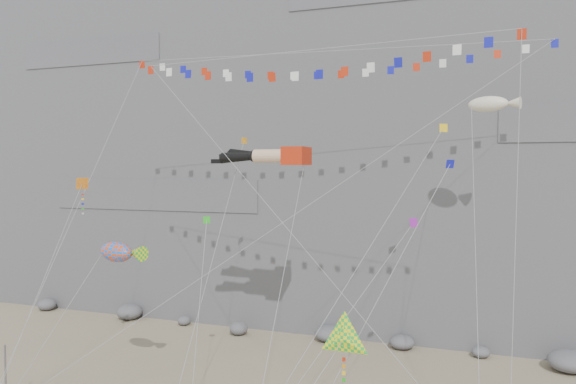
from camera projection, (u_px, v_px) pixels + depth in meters
The scene contains 15 objects.
cliff at pixel (368, 71), 60.16m from camera, with size 80.00×28.00×50.00m, color slate.
talus_boulders at pixel (330, 334), 47.14m from camera, with size 60.00×3.00×1.20m, color slate, non-canonical shape.
anchor_pole_left at pixel (6, 377), 33.71m from camera, with size 0.12×0.12×3.96m, color slate.
legs_kite at pixel (270, 156), 37.26m from camera, with size 8.57×16.19×21.62m.
flag_banner_upper at pixel (329, 52), 39.75m from camera, with size 30.62×17.00×31.84m.
flag_banner_lower at pixel (307, 51), 33.15m from camera, with size 23.38×6.81×24.85m.
harlequin_kite at pixel (82, 185), 37.14m from camera, with size 1.98×7.98×15.27m.
fish_windsock at pixel (116, 252), 36.01m from camera, with size 6.50×6.69×11.48m.
delta_kite at pixel (344, 339), 26.71m from camera, with size 5.10×4.89×8.86m.
blimp_windsock at pixel (488, 105), 36.79m from camera, with size 3.89×15.21×23.43m.
small_kite_a at pixel (242, 148), 40.19m from camera, with size 2.85×15.95×22.66m.
small_kite_b at pixel (411, 226), 32.52m from camera, with size 7.75×10.85×16.79m.
small_kite_c at pixel (206, 225), 35.16m from camera, with size 5.00×11.21×16.10m.
small_kite_d at pixel (440, 134), 34.93m from camera, with size 8.95×16.34×24.61m.
small_kite_e at pixel (446, 171), 30.15m from camera, with size 7.42×9.08×18.33m.
Camera 1 is at (12.46, -28.01, 14.61)m, focal length 35.00 mm.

